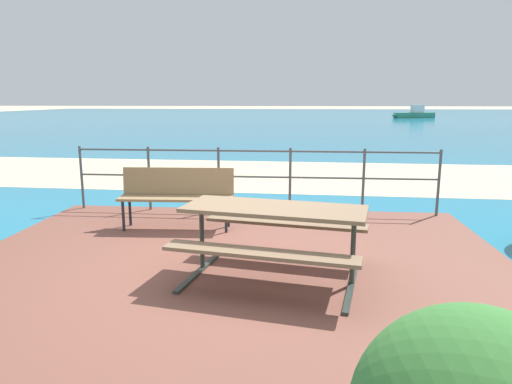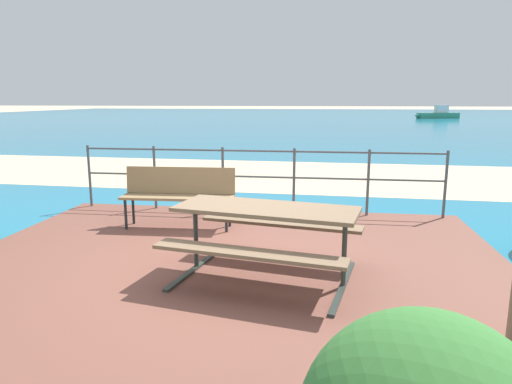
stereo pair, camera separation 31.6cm
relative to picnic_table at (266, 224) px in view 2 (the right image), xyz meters
The scene contains 8 objects.
ground_plane 0.90m from the picnic_table, 138.18° to the left, with size 240.00×240.00×0.00m, color beige.
patio_paving 0.88m from the picnic_table, 138.18° to the left, with size 6.40×5.20×0.06m, color brown.
sea_water 40.43m from the picnic_table, 90.67° to the left, with size 90.00×90.00×0.01m, color teal.
beach_strip 7.07m from the picnic_table, 93.84° to the left, with size 54.00×4.89×0.01m, color beige.
picnic_table is the anchor object (origin of this frame).
park_bench 2.33m from the picnic_table, 129.72° to the left, with size 1.64×0.48×0.87m.
railing_fence 2.88m from the picnic_table, 99.40° to the left, with size 5.94×0.04×1.07m.
boat_mid 45.57m from the picnic_table, 74.65° to the left, with size 4.68×2.33×1.30m.
Camera 2 is at (1.00, -4.94, 1.90)m, focal length 32.21 mm.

